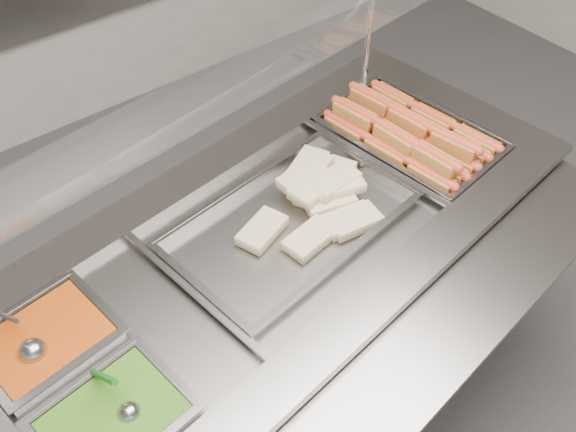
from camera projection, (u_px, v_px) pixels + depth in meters
steam_counter at (277, 323)px, 2.19m from camera, size 2.02×1.08×0.93m
tray_rail at (420, 350)px, 1.64m from camera, size 1.87×0.60×0.05m
sneeze_guard at (214, 91)px, 1.70m from camera, size 1.72×0.50×0.45m
pan_hotdogs at (409, 142)px, 2.21m from camera, size 0.42×0.60×0.10m
pan_wraps at (290, 226)px, 1.91m from camera, size 0.74×0.49×0.07m
pan_beans at (49, 347)px, 1.63m from camera, size 0.34×0.28×0.10m
pan_peas at (116, 425)px, 1.49m from camera, size 0.34×0.28×0.10m
hotdogs_in_buns at (408, 133)px, 2.17m from camera, size 0.37×0.56×0.12m
tortilla_wraps at (320, 194)px, 1.96m from camera, size 0.50×0.38×0.07m
ladle at (32, 350)px, 1.57m from camera, size 0.07×0.19×0.16m
serving_spoon at (125, 407)px, 1.46m from camera, size 0.06×0.18×0.15m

